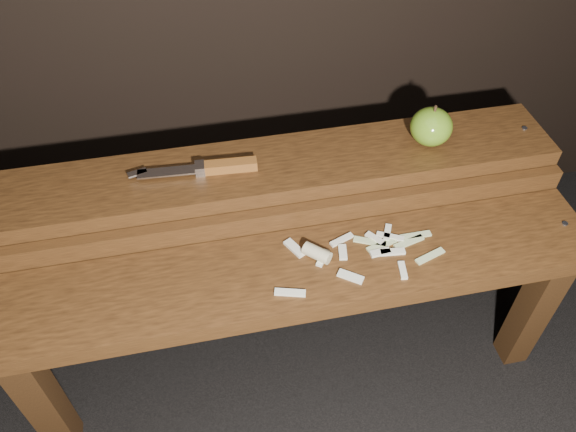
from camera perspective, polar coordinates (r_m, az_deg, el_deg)
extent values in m
plane|color=black|center=(1.46, 0.49, -14.06)|extent=(60.00, 60.00, 0.00)
cube|color=#311C0C|center=(1.29, -23.67, -16.76)|extent=(0.06, 0.06, 0.38)
cube|color=#311C0C|center=(1.42, 23.61, -8.68)|extent=(0.06, 0.06, 0.38)
cube|color=#40240F|center=(1.10, 1.17, -5.88)|extent=(1.20, 0.20, 0.04)
cylinder|color=slate|center=(1.29, 26.31, -0.70)|extent=(0.01, 0.01, 0.00)
cube|color=#311C0C|center=(1.43, -23.09, -5.33)|extent=(0.06, 0.06, 0.46)
cube|color=#311C0C|center=(1.54, 18.93, 0.96)|extent=(0.06, 0.06, 0.46)
cube|color=#40240F|center=(1.14, -0.05, -0.17)|extent=(1.20, 0.02, 0.05)
cube|color=#40240F|center=(1.19, -1.08, 4.76)|extent=(1.20, 0.18, 0.04)
cylinder|color=slate|center=(1.37, 22.90, 8.21)|extent=(0.01, 0.01, 0.00)
ellipsoid|color=#628D1D|center=(1.24, 14.35, 8.78)|extent=(0.09, 0.09, 0.08)
cylinder|color=#382314|center=(1.21, 14.75, 10.52)|extent=(0.01, 0.01, 0.01)
cube|color=brown|center=(1.15, -5.82, 5.09)|extent=(0.11, 0.03, 0.02)
cube|color=silver|center=(1.15, -8.93, 4.76)|extent=(0.02, 0.03, 0.02)
cube|color=silver|center=(1.16, -12.26, 4.39)|extent=(0.12, 0.03, 0.00)
cube|color=silver|center=(1.17, -15.07, 4.26)|extent=(0.04, 0.02, 0.00)
cube|color=beige|center=(1.12, 9.36, -3.66)|extent=(0.04, 0.02, 0.01)
cube|color=beige|center=(1.14, 8.78, -2.25)|extent=(0.03, 0.04, 0.01)
cube|color=beige|center=(1.15, 10.34, -2.08)|extent=(0.05, 0.04, 0.01)
cube|color=beige|center=(1.15, 10.06, -1.67)|extent=(0.03, 0.04, 0.01)
cube|color=beige|center=(1.11, 0.68, -3.28)|extent=(0.04, 0.05, 0.01)
cube|color=beige|center=(1.04, 0.21, -7.78)|extent=(0.06, 0.03, 0.01)
cube|color=beige|center=(1.12, 10.59, -3.60)|extent=(0.05, 0.02, 0.01)
cube|color=beige|center=(1.13, 5.47, -2.42)|extent=(0.05, 0.03, 0.01)
cube|color=beige|center=(1.09, 3.56, -4.28)|extent=(0.04, 0.04, 0.01)
cube|color=beige|center=(1.11, 5.58, -3.67)|extent=(0.02, 0.04, 0.01)
cube|color=beige|center=(1.07, 6.38, -6.13)|extent=(0.05, 0.04, 0.01)
cube|color=beige|center=(1.09, 11.56, -5.42)|extent=(0.02, 0.04, 0.01)
cylinder|color=#C9BB8C|center=(1.09, 2.97, -3.78)|extent=(0.06, 0.06, 0.03)
cube|color=#BCC988|center=(1.14, 12.19, -2.61)|extent=(0.07, 0.03, 0.00)
cube|color=#BCC988|center=(1.13, 14.24, -3.96)|extent=(0.07, 0.03, 0.00)
cube|color=#BCC988|center=(1.13, 8.30, -2.58)|extent=(0.06, 0.04, 0.00)
cube|color=#BCC988|center=(1.13, 9.49, -2.93)|extent=(0.07, 0.03, 0.00)
cube|color=#BCC988|center=(1.16, 12.81, -1.94)|extent=(0.07, 0.01, 0.00)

